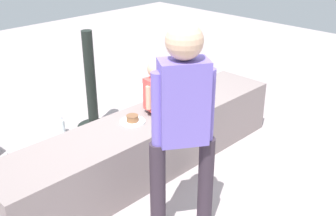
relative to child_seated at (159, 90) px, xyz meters
The scene contains 11 objects.
ground_plane 0.75m from the child_seated, behind, with size 12.00×12.00×0.00m, color #A69799.
concrete_ledge 0.49m from the child_seated, behind, with size 2.88×0.57×0.52m, color gray.
child_seated is the anchor object (origin of this frame).
adult_standing 0.96m from the child_seated, 124.39° to the right, with size 0.40×0.33×1.54m.
cake_plate 0.35m from the child_seated, behind, with size 0.22×0.22×0.07m.
gift_bag 1.45m from the child_seated, 31.25° to the left, with size 0.24×0.10×0.33m.
railing_post 1.05m from the child_seated, 91.30° to the left, with size 0.36×0.36×1.09m.
water_bottle_near_gift 1.36m from the child_seated, 105.86° to the left, with size 0.06×0.06×0.20m.
water_bottle_far_side 1.51m from the child_seated, 141.94° to the left, with size 0.07×0.07×0.20m.
party_cup_red 1.21m from the child_seated, 152.24° to the left, with size 0.08×0.08×0.10m, color red.
cake_box_white 1.75m from the child_seated, 51.24° to the left, with size 0.31×0.32×0.12m, color white.
Camera 1 is at (-2.17, -2.38, 2.08)m, focal length 44.04 mm.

